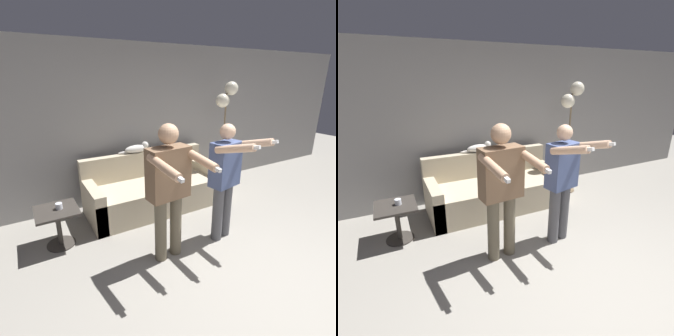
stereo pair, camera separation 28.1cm
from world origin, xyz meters
TOP-DOWN VIEW (x-y plane):
  - ground_plane at (0.00, 0.00)m, footprint 16.00×16.00m
  - wall_back at (0.00, 2.95)m, footprint 10.00×0.05m
  - couch at (-0.29, 2.36)m, footprint 2.18×0.88m
  - person_left at (-0.72, 1.12)m, footprint 0.58×0.70m
  - person_right at (0.11, 1.11)m, footprint 0.55×0.72m
  - cat at (-0.42, 2.69)m, footprint 0.53×0.14m
  - floor_lamp at (1.20, 2.41)m, footprint 0.42×0.36m
  - side_table at (-1.82, 2.02)m, footprint 0.51×0.51m
  - cup at (-1.79, 2.03)m, footprint 0.08×0.08m

SIDE VIEW (x-z plane):
  - ground_plane at x=0.00m, z-range 0.00..0.00m
  - couch at x=-0.29m, z-range -0.15..0.73m
  - side_table at x=-1.82m, z-range 0.12..0.63m
  - cup at x=-1.79m, z-range 0.51..0.59m
  - person_right at x=0.11m, z-range 0.11..1.66m
  - person_left at x=-0.72m, z-range 0.13..1.75m
  - cat at x=-0.42m, z-range 0.87..1.04m
  - wall_back at x=0.00m, z-range 0.00..2.60m
  - floor_lamp at x=1.20m, z-range 0.59..2.58m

